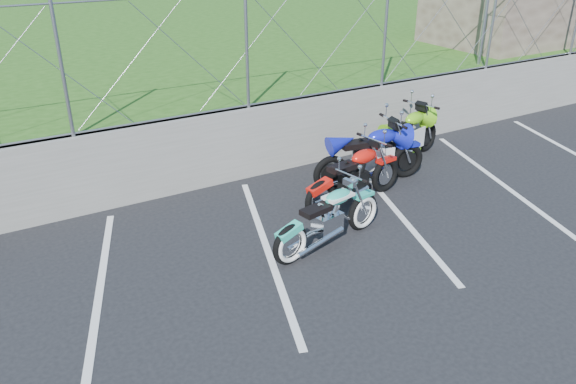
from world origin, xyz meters
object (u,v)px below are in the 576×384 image
cruiser_turquoise (330,220)px  sportbike_blue (372,158)px  sportbike_green (408,138)px  naked_orange (356,178)px

cruiser_turquoise → sportbike_blue: sportbike_blue is taller
cruiser_turquoise → sportbike_green: size_ratio=1.00×
cruiser_turquoise → naked_orange: bearing=28.0°
naked_orange → sportbike_blue: size_ratio=0.95×
naked_orange → sportbike_blue: sportbike_blue is taller
cruiser_turquoise → sportbike_blue: 2.34m
sportbike_green → sportbike_blue: (-1.30, -0.52, 0.03)m
naked_orange → sportbike_green: bearing=18.5°
cruiser_turquoise → naked_orange: size_ratio=0.97×
naked_orange → sportbike_green: (2.02, 1.02, 0.02)m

